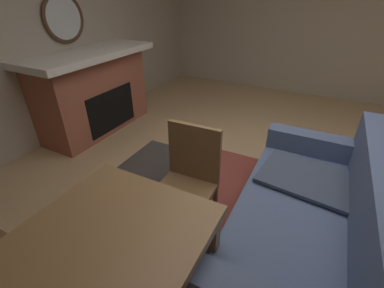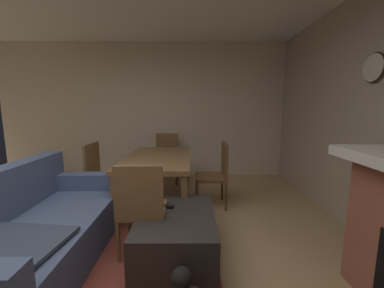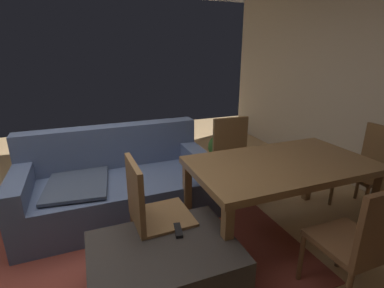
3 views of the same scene
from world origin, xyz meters
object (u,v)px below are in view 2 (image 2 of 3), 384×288
object	(u,v)px
ottoman_coffee_table	(176,235)
dining_chair_north	(100,171)
wall_clock	(374,68)
dining_chair_west	(141,205)
couch	(33,234)
dining_chair_south	(217,171)
potted_plant	(50,184)
dining_chair_east	(167,155)
tv_remote	(166,206)
dining_table	(158,162)

from	to	relation	value
ottoman_coffee_table	dining_chair_north	bearing A→B (deg)	44.70
wall_clock	dining_chair_west	bearing A→B (deg)	98.93
dining_chair_north	couch	bearing A→B (deg)	176.14
dining_chair_south	dining_chair_west	bearing A→B (deg)	144.74
ottoman_coffee_table	dining_chair_north	distance (m)	1.71
ottoman_coffee_table	potted_plant	distance (m)	2.55
dining_chair_west	potted_plant	size ratio (longest dim) A/B	2.02
dining_chair_east	dining_chair_north	bearing A→B (deg)	144.56
dining_chair_south	potted_plant	world-z (taller)	dining_chair_south
ottoman_coffee_table	dining_chair_west	xyz separation A→B (m)	(-0.01, 0.33, 0.31)
tv_remote	dining_table	xyz separation A→B (m)	(1.05, 0.22, 0.22)
couch	dining_chair_north	distance (m)	1.37
dining_chair_east	dining_chair_west	size ratio (longest dim) A/B	1.00
couch	dining_chair_south	size ratio (longest dim) A/B	2.08
couch	tv_remote	distance (m)	1.20
couch	dining_chair_east	size ratio (longest dim) A/B	2.08
tv_remote	dining_table	world-z (taller)	dining_table
dining_chair_east	wall_clock	distance (m)	3.37
dining_chair_east	dining_chair_north	xyz separation A→B (m)	(-1.20, 0.85, 0.00)
dining_chair_west	dining_chair_south	bearing A→B (deg)	-35.26
couch	wall_clock	distance (m)	3.66
couch	potted_plant	bearing A→B (deg)	26.68
dining_chair_east	potted_plant	distance (m)	2.01
couch	dining_chair_south	distance (m)	2.26
dining_chair_east	dining_chair_north	distance (m)	1.47
dining_table	dining_chair_north	xyz separation A→B (m)	(0.00, 0.85, -0.14)
dining_chair_east	wall_clock	xyz separation A→B (m)	(-2.04, -2.34, 1.31)
potted_plant	tv_remote	bearing A→B (deg)	-123.81
wall_clock	tv_remote	bearing A→B (deg)	95.83
dining_chair_north	tv_remote	bearing A→B (deg)	-134.61
couch	dining_chair_east	xyz separation A→B (m)	(2.55, -0.94, 0.21)
ottoman_coffee_table	dining_table	world-z (taller)	dining_table
potted_plant	ottoman_coffee_table	bearing A→B (deg)	-125.02
dining_table	dining_chair_south	size ratio (longest dim) A/B	1.74
tv_remote	potted_plant	size ratio (longest dim) A/B	0.35
dining_chair_east	dining_chair_west	world-z (taller)	same
tv_remote	dining_table	distance (m)	1.10
dining_chair_east	dining_chair_west	distance (m)	2.40
couch	ottoman_coffee_table	distance (m)	1.29
dining_chair_north	potted_plant	xyz separation A→B (m)	(0.27, 0.90, -0.28)
dining_table	tv_remote	bearing A→B (deg)	-168.35
tv_remote	dining_chair_west	size ratio (longest dim) A/B	0.17
potted_plant	couch	bearing A→B (deg)	-153.32
tv_remote	wall_clock	bearing A→B (deg)	-73.55
ottoman_coffee_table	dining_chair_east	size ratio (longest dim) A/B	1.07
couch	wall_clock	world-z (taller)	wall_clock
ottoman_coffee_table	dining_chair_south	size ratio (longest dim) A/B	1.07
dining_table	wall_clock	distance (m)	2.75
dining_chair_east	dining_chair_south	world-z (taller)	same
dining_chair_east	potted_plant	bearing A→B (deg)	118.00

